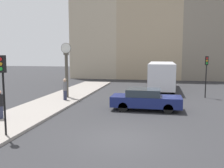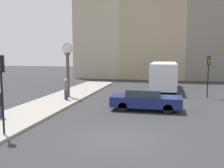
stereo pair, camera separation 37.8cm
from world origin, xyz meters
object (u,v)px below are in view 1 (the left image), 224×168
object	(u,v)px
traffic_light_far	(206,68)
pedestrian_grey_jacket	(65,89)
sedan_car	(145,99)
pedestrian_black_jacket	(0,105)
street_clock	(67,69)
bus_distant	(161,74)
traffic_light_near	(3,78)

from	to	relation	value
traffic_light_far	pedestrian_grey_jacket	size ratio (longest dim) A/B	2.11
sedan_car	pedestrian_black_jacket	distance (m)	9.02
street_clock	pedestrian_black_jacket	size ratio (longest dim) A/B	2.83
sedan_car	bus_distant	bearing A→B (deg)	84.01
sedan_car	pedestrian_grey_jacket	world-z (taller)	pedestrian_grey_jacket
traffic_light_far	pedestrian_grey_jacket	xyz separation A→B (m)	(-11.24, -4.01, -1.55)
traffic_light_far	street_clock	bearing A→B (deg)	-166.79
bus_distant	pedestrian_grey_jacket	xyz separation A→B (m)	(-7.50, -8.28, -0.60)
traffic_light_near	street_clock	xyz separation A→B (m)	(-0.96, 9.97, -0.23)
sedan_car	pedestrian_black_jacket	size ratio (longest dim) A/B	2.91
sedan_car	street_clock	xyz separation A→B (m)	(-6.78, 3.02, 1.76)
pedestrian_grey_jacket	sedan_car	bearing A→B (deg)	-15.04
sedan_car	street_clock	size ratio (longest dim) A/B	1.03
pedestrian_black_jacket	street_clock	bearing A→B (deg)	81.69
street_clock	bus_distant	bearing A→B (deg)	41.76
traffic_light_near	pedestrian_black_jacket	bearing A→B (deg)	128.82
pedestrian_black_jacket	traffic_light_near	bearing A→B (deg)	-51.18
traffic_light_near	pedestrian_grey_jacket	bearing A→B (deg)	94.07
bus_distant	pedestrian_black_jacket	xyz separation A→B (m)	(-8.92, -14.42, -0.68)
sedan_car	pedestrian_grey_jacket	size ratio (longest dim) A/B	2.74
pedestrian_grey_jacket	pedestrian_black_jacket	world-z (taller)	pedestrian_grey_jacket
traffic_light_near	street_clock	world-z (taller)	street_clock
traffic_light_near	traffic_light_far	world-z (taller)	traffic_light_near
bus_distant	traffic_light_far	bearing A→B (deg)	-48.82
traffic_light_near	pedestrian_grey_jacket	xyz separation A→B (m)	(-0.62, 8.68, -1.70)
bus_distant	pedestrian_grey_jacket	bearing A→B (deg)	-132.15
sedan_car	traffic_light_far	bearing A→B (deg)	50.13
traffic_light_far	pedestrian_grey_jacket	world-z (taller)	traffic_light_far
street_clock	pedestrian_black_jacket	bearing A→B (deg)	-98.31
bus_distant	pedestrian_black_jacket	bearing A→B (deg)	-121.74
traffic_light_far	traffic_light_near	bearing A→B (deg)	-129.94
street_clock	traffic_light_near	bearing A→B (deg)	-84.52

